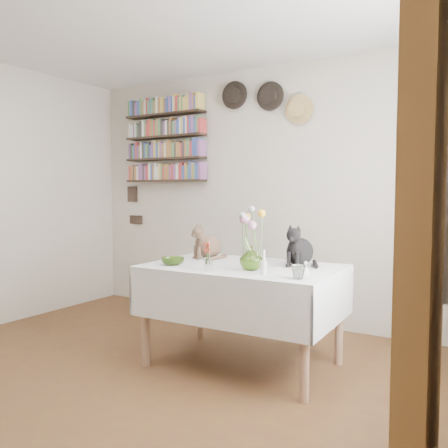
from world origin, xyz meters
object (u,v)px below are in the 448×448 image
Objects in this scene: tabby_cat at (210,240)px; flower_vase at (251,258)px; dining_table at (243,290)px; bookshelf_unit at (165,140)px; black_cat at (300,244)px.

tabby_cat is 0.66m from flower_vase.
dining_table is 2.36m from bookshelf_unit.
black_cat is at bearing 32.68° from dining_table.
dining_table is 0.33m from flower_vase.
black_cat reaches higher than tabby_cat.
flower_vase is at bearing -3.91° from tabby_cat.
flower_vase is 0.17× the size of bookshelf_unit.
flower_vase is (0.56, -0.34, -0.06)m from tabby_cat.
tabby_cat reaches higher than dining_table.
dining_table is 0.54m from black_cat.
black_cat is at bearing -25.05° from bookshelf_unit.
bookshelf_unit reaches higher than tabby_cat.
bookshelf_unit is at bearing 144.66° from dining_table.
flower_vase is 2.40m from bookshelf_unit.
black_cat is 0.42m from flower_vase.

